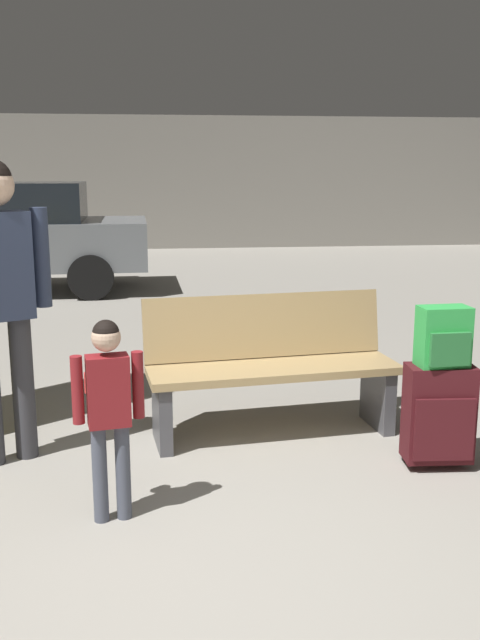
{
  "coord_description": "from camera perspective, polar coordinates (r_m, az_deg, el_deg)",
  "views": [
    {
      "loc": [
        -0.22,
        -2.6,
        1.69
      ],
      "look_at": [
        0.26,
        1.3,
        0.85
      ],
      "focal_mm": 39.73,
      "sensor_mm": 36.0,
      "label": 1
    }
  ],
  "objects": [
    {
      "name": "ground_plane",
      "position": [
        6.83,
        -4.87,
        -2.74
      ],
      "size": [
        18.0,
        18.0,
        0.1
      ],
      "primitive_type": "cube",
      "color": "gray"
    },
    {
      "name": "garage_back_wall",
      "position": [
        15.46,
        -6.22,
        10.92
      ],
      "size": [
        18.0,
        0.12,
        2.8
      ],
      "primitive_type": "cube",
      "color": "gray",
      "rests_on": "ground_plane"
    },
    {
      "name": "bench",
      "position": [
        4.58,
        2.5,
        -3.76
      ],
      "size": [
        1.65,
        0.7,
        0.89
      ],
      "color": "tan",
      "rests_on": "ground_plane"
    },
    {
      "name": "suitcase",
      "position": [
        4.23,
        15.72,
        -7.3
      ],
      "size": [
        0.39,
        0.25,
        0.6
      ],
      "color": "#471419",
      "rests_on": "ground_plane"
    },
    {
      "name": "backpack_bright",
      "position": [
        4.1,
        16.09,
        -1.35
      ],
      "size": [
        0.29,
        0.2,
        0.34
      ],
      "color": "green",
      "rests_on": "suitcase"
    },
    {
      "name": "child",
      "position": [
        3.44,
        -10.57,
        -6.29
      ],
      "size": [
        0.34,
        0.19,
        1.0
      ],
      "color": "#4C5160",
      "rests_on": "ground_plane"
    },
    {
      "name": "parked_car_far",
      "position": [
        10.4,
        -18.79,
        6.55
      ],
      "size": [
        4.15,
        1.89,
        1.51
      ],
      "color": "slate",
      "rests_on": "ground_plane"
    }
  ]
}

